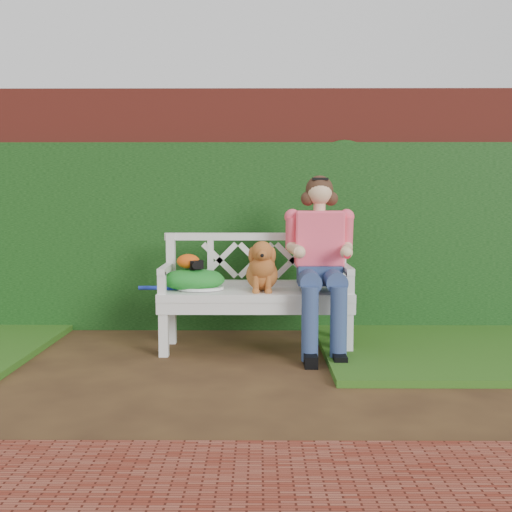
{
  "coord_description": "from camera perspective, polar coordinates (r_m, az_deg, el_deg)",
  "views": [
    {
      "loc": [
        0.61,
        -3.79,
        1.18
      ],
      "look_at": [
        0.58,
        0.88,
        0.75
      ],
      "focal_mm": 42.0,
      "sensor_mm": 36.0,
      "label": 1
    }
  ],
  "objects": [
    {
      "name": "baseball_glove",
      "position": [
        4.74,
        -6.48,
        -0.5
      ],
      "size": [
        0.22,
        0.19,
        0.11
      ],
      "primitive_type": "ellipsoid",
      "rotation": [
        0.0,
        0.0,
        0.39
      ],
      "color": "#D74D0E",
      "rests_on": "green_bag"
    },
    {
      "name": "ivy_hedge",
      "position": [
        5.52,
        -6.04,
        1.8
      ],
      "size": [
        10.0,
        0.18,
        1.7
      ],
      "primitive_type": "cube",
      "color": "#275F20",
      "rests_on": "ground"
    },
    {
      "name": "garden_bench",
      "position": [
        4.77,
        0.0,
        -6.11
      ],
      "size": [
        1.65,
        0.81,
        0.48
      ],
      "primitive_type": null,
      "rotation": [
        0.0,
        0.0,
        -0.14
      ],
      "color": "white",
      "rests_on": "ground"
    },
    {
      "name": "brick_paving",
      "position": [
        2.56,
        -14.6,
        -22.08
      ],
      "size": [
        4.0,
        1.2,
        0.03
      ],
      "primitive_type": "cube",
      "color": "maroon",
      "rests_on": "ground"
    },
    {
      "name": "seated_woman",
      "position": [
        4.71,
        6.07,
        -0.97
      ],
      "size": [
        0.83,
        0.92,
        1.34
      ],
      "primitive_type": null,
      "rotation": [
        0.0,
        0.0,
        -0.42
      ],
      "color": "#D32B4C",
      "rests_on": "ground"
    },
    {
      "name": "brick_wall",
      "position": [
        5.72,
        -5.82,
        4.44
      ],
      "size": [
        10.0,
        0.3,
        2.2
      ],
      "primitive_type": "cube",
      "color": "maroon",
      "rests_on": "ground"
    },
    {
      "name": "ground",
      "position": [
        4.02,
        -8.61,
        -11.89
      ],
      "size": [
        60.0,
        60.0,
        0.0
      ],
      "primitive_type": "plane",
      "color": "#342114"
    },
    {
      "name": "camera_item",
      "position": [
        4.7,
        -5.74,
        -0.82
      ],
      "size": [
        0.12,
        0.11,
        0.07
      ],
      "primitive_type": "cube",
      "rotation": [
        0.0,
        0.0,
        0.33
      ],
      "color": "black",
      "rests_on": "green_bag"
    },
    {
      "name": "grass_right",
      "position": [
        5.15,
        20.84,
        -8.04
      ],
      "size": [
        2.6,
        2.0,
        0.05
      ],
      "primitive_type": "cube",
      "color": "#19500F",
      "rests_on": "ground"
    },
    {
      "name": "tennis_racket",
      "position": [
        4.75,
        -5.73,
        -3.04
      ],
      "size": [
        0.76,
        0.5,
        0.03
      ],
      "primitive_type": null,
      "rotation": [
        0.0,
        0.0,
        -0.32
      ],
      "color": "silver",
      "rests_on": "garden_bench"
    },
    {
      "name": "green_bag",
      "position": [
        4.76,
        -6.01,
        -2.19
      ],
      "size": [
        0.53,
        0.42,
        0.17
      ],
      "primitive_type": null,
      "rotation": [
        0.0,
        0.0,
        -0.08
      ],
      "color": "#2D7731",
      "rests_on": "garden_bench"
    },
    {
      "name": "dog",
      "position": [
        4.66,
        0.58,
        -0.89
      ],
      "size": [
        0.3,
        0.39,
        0.4
      ],
      "primitive_type": null,
      "rotation": [
        0.0,
        0.0,
        -0.09
      ],
      "color": "brown",
      "rests_on": "garden_bench"
    }
  ]
}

